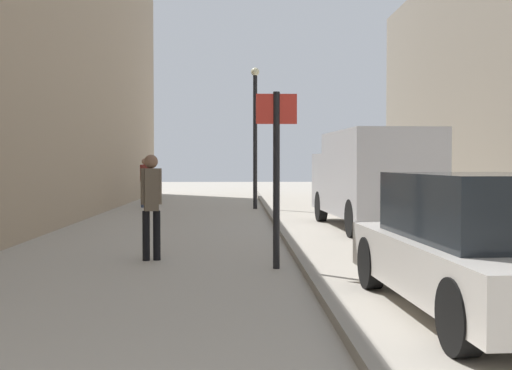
% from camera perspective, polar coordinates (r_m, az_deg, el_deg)
% --- Properties ---
extents(ground_plane, '(80.00, 80.00, 0.00)m').
position_cam_1_polar(ground_plane, '(13.30, -4.19, -4.80)').
color(ground_plane, '#A8A093').
extents(kerb_strip, '(0.16, 40.00, 0.12)m').
position_cam_1_polar(kerb_strip, '(13.31, 2.64, -4.53)').
color(kerb_strip, gray).
rests_on(kerb_strip, ground_plane).
extents(pedestrian_main_foreground, '(0.34, 0.22, 1.72)m').
position_cam_1_polar(pedestrian_main_foreground, '(23.07, -9.64, 0.51)').
color(pedestrian_main_foreground, '#2D3851').
rests_on(pedestrian_main_foreground, ground_plane).
extents(pedestrian_mid_block, '(0.33, 0.23, 1.69)m').
position_cam_1_polar(pedestrian_mid_block, '(10.56, -9.11, -1.25)').
color(pedestrian_mid_block, black).
rests_on(pedestrian_mid_block, ground_plane).
extents(delivery_van, '(2.19, 5.48, 2.28)m').
position_cam_1_polar(delivery_van, '(15.76, 10.03, 0.73)').
color(delivery_van, '#B7B7BC').
rests_on(delivery_van, ground_plane).
extents(parked_car, '(2.00, 4.28, 1.45)m').
position_cam_1_polar(parked_car, '(7.17, 19.27, -4.97)').
color(parked_car, silver).
rests_on(parked_car, ground_plane).
extents(street_sign_post, '(0.60, 0.10, 2.60)m').
position_cam_1_polar(street_sign_post, '(9.60, 1.79, 1.85)').
color(street_sign_post, black).
rests_on(street_sign_post, ground_plane).
extents(lamp_post, '(0.28, 0.28, 4.76)m').
position_cam_1_polar(lamp_post, '(22.12, -0.07, 4.96)').
color(lamp_post, black).
rests_on(lamp_post, ground_plane).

